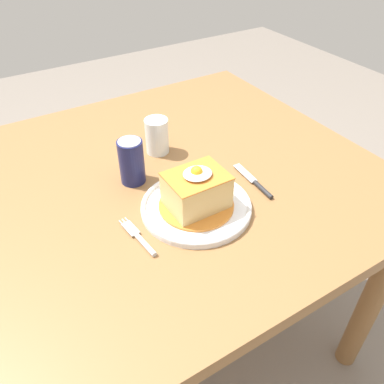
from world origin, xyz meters
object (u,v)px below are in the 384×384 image
at_px(fork, 140,239).
at_px(drinking_glass, 157,138).
at_px(soda_can, 132,162).
at_px(main_plate, 196,206).
at_px(knife, 258,185).

xyz_separation_m(fork, drinking_glass, (0.20, 0.31, 0.04)).
bearing_deg(drinking_glass, soda_can, -142.31).
bearing_deg(fork, main_plate, 9.61).
height_order(fork, soda_can, soda_can).
distance_m(knife, soda_can, 0.34).
height_order(main_plate, knife, main_plate).
relative_size(soda_can, drinking_glass, 1.18).
distance_m(main_plate, soda_can, 0.21).
bearing_deg(soda_can, drinking_glass, 37.69).
xyz_separation_m(fork, soda_can, (0.08, 0.21, 0.06)).
relative_size(main_plate, knife, 1.64).
distance_m(soda_can, drinking_glass, 0.16).
bearing_deg(fork, knife, 3.29).
relative_size(knife, drinking_glass, 1.58).
bearing_deg(fork, drinking_glass, 56.55).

